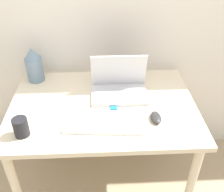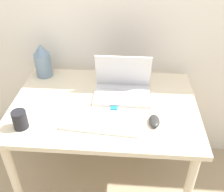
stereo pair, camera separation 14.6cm
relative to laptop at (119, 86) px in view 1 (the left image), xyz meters
The scene contains 8 objects.
wall_back 0.56m from the laptop, 106.95° to the left, with size 6.00×0.05×2.50m.
desk 0.22m from the laptop, 133.37° to the right, with size 1.11×0.77×0.77m.
laptop is the anchor object (origin of this frame).
keyboard 0.34m from the laptop, 108.27° to the right, with size 0.43×0.17×0.02m.
mouse 0.33m from the laptop, 55.68° to the right, with size 0.06×0.11×0.03m.
vase 0.59m from the laptop, 161.26° to the left, with size 0.11×0.11×0.24m.
mp3_player 0.16m from the laptop, 105.69° to the right, with size 0.04×0.06×0.01m.
mug 0.63m from the laptop, 145.80° to the right, with size 0.08×0.08×0.10m.
Camera 1 is at (-0.01, -0.87, 1.71)m, focal length 42.00 mm.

